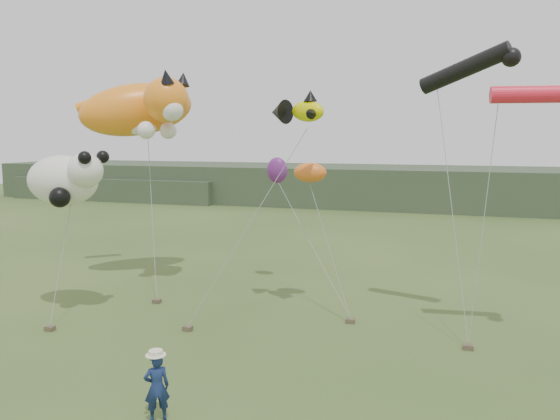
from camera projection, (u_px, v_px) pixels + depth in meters
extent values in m
plane|color=#385123|center=(197.00, 392.00, 15.28)|extent=(120.00, 120.00, 0.00)
cube|color=#2D3D28|center=(388.00, 186.00, 57.51)|extent=(90.00, 12.00, 4.00)
cube|color=#2D3D28|center=(125.00, 188.00, 63.82)|extent=(25.00, 8.00, 2.50)
imported|color=#15244F|center=(157.00, 387.00, 13.64)|extent=(0.76, 0.72, 1.75)
cube|color=brown|center=(157.00, 301.00, 23.47)|extent=(0.33, 0.27, 0.17)
cube|color=brown|center=(188.00, 328.00, 20.11)|extent=(0.33, 0.27, 0.17)
cube|color=brown|center=(468.00, 347.00, 18.33)|extent=(0.33, 0.27, 0.17)
cube|color=brown|center=(50.00, 328.00, 20.11)|extent=(0.33, 0.27, 0.17)
cube|color=brown|center=(350.00, 321.00, 20.94)|extent=(0.33, 0.27, 0.17)
ellipsoid|color=orange|center=(137.00, 110.00, 26.49)|extent=(6.04, 5.55, 3.27)
sphere|color=orange|center=(166.00, 100.00, 24.69)|extent=(2.04, 2.04, 2.04)
cone|color=black|center=(166.00, 77.00, 23.92)|extent=(0.63, 0.77, 0.77)
cone|color=black|center=(183.00, 79.00, 24.93)|extent=(0.63, 0.73, 0.72)
sphere|color=white|center=(172.00, 110.00, 24.29)|extent=(1.02, 1.02, 1.02)
ellipsoid|color=white|center=(138.00, 128.00, 26.22)|extent=(1.99, 1.00, 0.62)
sphere|color=white|center=(146.00, 130.00, 24.43)|extent=(0.79, 0.79, 0.79)
sphere|color=white|center=(168.00, 131.00, 25.86)|extent=(0.79, 0.79, 0.79)
cylinder|color=orange|center=(96.00, 102.00, 28.17)|extent=(2.11, 1.55, 1.23)
ellipsoid|color=#DBD900|center=(308.00, 111.00, 20.63)|extent=(1.64, 1.18, 0.88)
cone|color=black|center=(279.00, 112.00, 21.30)|extent=(1.05, 1.16, 0.94)
cone|color=black|center=(310.00, 96.00, 20.52)|extent=(0.52, 0.52, 0.42)
cone|color=black|center=(312.00, 113.00, 20.05)|extent=(0.55, 0.59, 0.42)
cone|color=black|center=(319.00, 115.00, 21.04)|extent=(0.55, 0.59, 0.42)
cylinder|color=black|center=(465.00, 69.00, 19.82)|extent=(3.35, 1.80, 1.69)
sphere|color=black|center=(511.00, 57.00, 18.82)|extent=(0.67, 0.67, 0.67)
cylinder|color=red|center=(539.00, 94.00, 17.77)|extent=(3.04, 0.92, 0.56)
ellipsoid|color=white|center=(63.00, 181.00, 21.64)|extent=(3.02, 2.01, 2.01)
sphere|color=white|center=(85.00, 170.00, 20.86)|extent=(1.34, 1.34, 1.34)
sphere|color=black|center=(85.00, 158.00, 20.27)|extent=(0.49, 0.49, 0.49)
sphere|color=black|center=(103.00, 157.00, 21.13)|extent=(0.49, 0.49, 0.49)
sphere|color=black|center=(60.00, 197.00, 20.70)|extent=(0.78, 0.78, 0.78)
sphere|color=black|center=(51.00, 190.00, 22.28)|extent=(0.78, 0.78, 0.78)
ellipsoid|color=orange|center=(310.00, 173.00, 22.42)|extent=(1.39, 0.81, 0.81)
ellipsoid|color=#652173|center=(277.00, 170.00, 25.90)|extent=(1.01, 0.67, 1.23)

